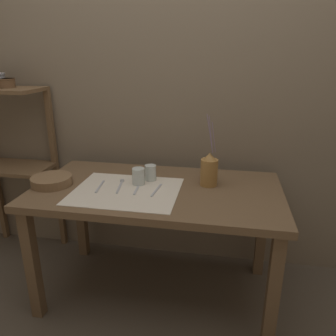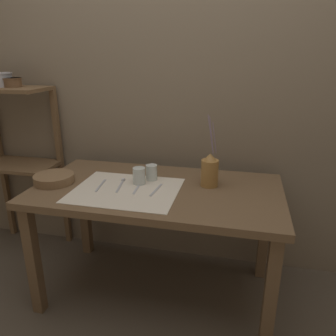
{
  "view_description": "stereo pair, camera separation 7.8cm",
  "coord_description": "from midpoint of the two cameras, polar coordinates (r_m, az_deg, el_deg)",
  "views": [
    {
      "loc": [
        0.37,
        -1.65,
        1.42
      ],
      "look_at": [
        0.06,
        0.0,
        0.83
      ],
      "focal_mm": 35.0,
      "sensor_mm": 36.0,
      "label": 1
    },
    {
      "loc": [
        0.44,
        -1.64,
        1.42
      ],
      "look_at": [
        0.06,
        0.0,
        0.83
      ],
      "focal_mm": 35.0,
      "sensor_mm": 36.0,
      "label": 2
    }
  ],
  "objects": [
    {
      "name": "wooden_shelf_unit",
      "position": [
        2.54,
        -26.46,
        4.13
      ],
      "size": [
        0.55,
        0.31,
        1.21
      ],
      "color": "brown",
      "rests_on": "ground_plane"
    },
    {
      "name": "knife_center",
      "position": [
        1.82,
        -6.6,
        -3.54
      ],
      "size": [
        0.03,
        0.17,
        0.0
      ],
      "color": "#A8A8AD",
      "rests_on": "wooden_table"
    },
    {
      "name": "pitcher_with_flowers",
      "position": [
        1.85,
        5.98,
        -0.4
      ],
      "size": [
        0.1,
        0.1,
        0.4
      ],
      "color": "olive",
      "rests_on": "wooden_table"
    },
    {
      "name": "glass_tumbler_far",
      "position": [
        1.93,
        -4.23,
        -0.81
      ],
      "size": [
        0.07,
        0.07,
        0.09
      ],
      "color": "silver",
      "rests_on": "wooden_table"
    },
    {
      "name": "fork_outer",
      "position": [
        1.88,
        -12.95,
        -3.17
      ],
      "size": [
        0.03,
        0.17,
        0.0
      ],
      "color": "#A8A8AD",
      "rests_on": "wooden_table"
    },
    {
      "name": "wooden_bowl",
      "position": [
        1.99,
        -20.66,
        -2.08
      ],
      "size": [
        0.23,
        0.23,
        0.05
      ],
      "color": "brown",
      "rests_on": "wooden_table"
    },
    {
      "name": "ground_plane",
      "position": [
        2.21,
        -2.81,
        -20.62
      ],
      "size": [
        12.0,
        12.0,
        0.0
      ],
      "primitive_type": "plane",
      "color": "brown"
    },
    {
      "name": "linen_cloth",
      "position": [
        1.81,
        -8.54,
        -3.96
      ],
      "size": [
        0.57,
        0.47,
        0.0
      ],
      "color": "beige",
      "rests_on": "wooden_table"
    },
    {
      "name": "wooden_table",
      "position": [
        1.87,
        -3.12,
        -5.9
      ],
      "size": [
        1.38,
        0.74,
        0.71
      ],
      "color": "brown",
      "rests_on": "ground_plane"
    },
    {
      "name": "stone_wall_back",
      "position": [
        2.17,
        -0.39,
        13.61
      ],
      "size": [
        7.0,
        0.06,
        2.4
      ],
      "color": "#7A6B56",
      "rests_on": "ground_plane"
    },
    {
      "name": "fork_inner",
      "position": [
        1.79,
        -3.28,
        -3.86
      ],
      "size": [
        0.03,
        0.17,
        0.0
      ],
      "color": "#A8A8AD",
      "rests_on": "wooden_table"
    },
    {
      "name": "spoon_outer",
      "position": [
        1.9,
        -9.32,
        -2.61
      ],
      "size": [
        0.04,
        0.19,
        0.02
      ],
      "color": "#A8A8AD",
      "rests_on": "wooden_table"
    },
    {
      "name": "metal_pot_small",
      "position": [
        2.41,
        -27.27,
        13.08
      ],
      "size": [
        0.12,
        0.12,
        0.06
      ],
      "color": "brown",
      "rests_on": "wooden_shelf_unit"
    },
    {
      "name": "glass_tumbler_near",
      "position": [
        1.87,
        -6.35,
        -1.45
      ],
      "size": [
        0.07,
        0.07,
        0.09
      ],
      "color": "silver",
      "rests_on": "wooden_table"
    }
  ]
}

